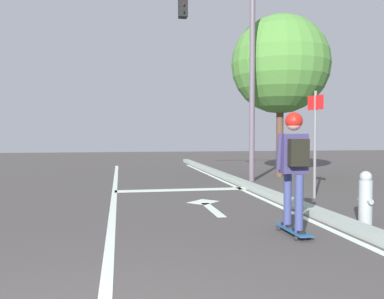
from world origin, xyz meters
The scene contains 12 objects.
lane_line_center centered at (0.18, 6.00, 0.00)m, with size 0.12×20.00×0.01m, color silver.
lane_line_curbside centered at (3.29, 6.00, 0.00)m, with size 0.12×20.00×0.01m, color silver.
stop_bar centered at (1.81, 7.91, 0.00)m, with size 3.26×0.40×0.01m, color silver.
lane_arrow_stem centered at (1.97, 5.22, 0.00)m, with size 0.16×1.40×0.01m, color silver.
lane_arrow_head centered at (1.97, 6.07, 0.00)m, with size 0.56×0.44×0.01m, color silver.
curb_strip centered at (3.54, 6.00, 0.07)m, with size 0.24×24.00×0.14m, color #9AA59C.
skateboard centered at (2.63, 3.22, 0.07)m, with size 0.22×0.83×0.08m.
skater centered at (2.63, 3.20, 1.08)m, with size 0.45×0.60×1.59m.
traffic_signal_mast centered at (3.28, 9.41, 3.82)m, with size 4.15×0.34×5.80m.
street_sign_post centered at (4.43, 6.13, 1.50)m, with size 0.16×0.43×2.30m.
fire_hydrant centered at (3.96, 3.59, 0.41)m, with size 0.20×0.30×0.82m.
roadside_tree centered at (5.42, 10.49, 3.61)m, with size 3.15×3.15×5.20m.
Camera 1 is at (0.31, -1.94, 1.37)m, focal length 37.95 mm.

